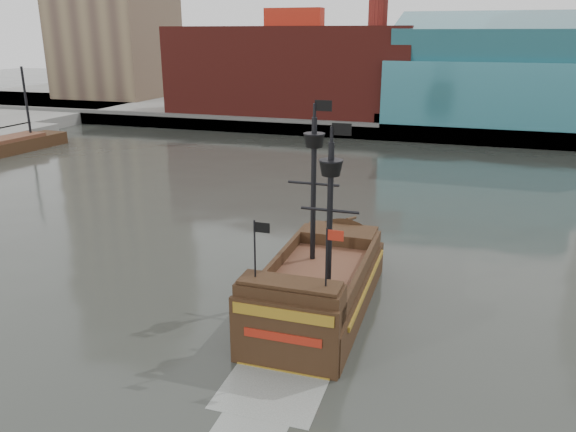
% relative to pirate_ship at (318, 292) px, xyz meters
% --- Properties ---
extents(ground, '(400.00, 400.00, 0.00)m').
position_rel_pirate_ship_xyz_m(ground, '(-0.77, -4.65, -1.20)').
color(ground, '#282B25').
rests_on(ground, ground).
extents(promenade_far, '(220.00, 60.00, 2.00)m').
position_rel_pirate_ship_xyz_m(promenade_far, '(-0.77, 87.35, -0.20)').
color(promenade_far, slate).
rests_on(promenade_far, ground).
extents(seawall, '(220.00, 1.00, 2.60)m').
position_rel_pirate_ship_xyz_m(seawall, '(-0.77, 57.85, 0.10)').
color(seawall, '#4C4C49').
rests_on(seawall, ground).
extents(pirate_ship, '(5.74, 17.66, 13.19)m').
position_rel_pirate_ship_xyz_m(pirate_ship, '(0.00, 0.00, 0.00)').
color(pirate_ship, black).
rests_on(pirate_ship, ground).
extents(docked_vessel, '(5.97, 19.47, 13.04)m').
position_rel_pirate_ship_xyz_m(docked_vessel, '(-53.34, 31.21, -0.37)').
color(docked_vessel, black).
rests_on(docked_vessel, ground).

